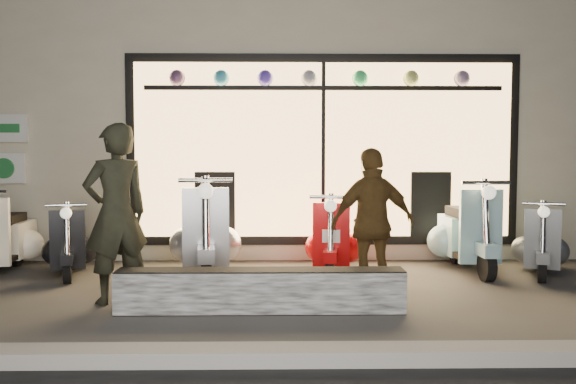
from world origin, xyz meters
name	(u,v)px	position (x,y,z in m)	size (l,w,h in m)	color
ground	(261,295)	(0.00, 0.00, 0.00)	(40.00, 40.00, 0.00)	#383533
kerb	(252,356)	(0.00, -2.00, 0.06)	(40.00, 0.25, 0.12)	slate
shop_building	(270,124)	(0.00, 4.98, 2.10)	(10.20, 6.23, 4.20)	beige
graffiti_barrier	(261,290)	(0.02, -0.65, 0.20)	(2.69, 0.28, 0.40)	black
scooter_silver	(205,236)	(-0.73, 1.07, 0.47)	(0.67, 1.65, 1.17)	black
scooter_red	(334,241)	(0.88, 1.19, 0.39)	(0.56, 1.37, 0.97)	black
scooter_black	(70,245)	(-2.44, 1.16, 0.35)	(0.64, 1.23, 0.88)	black
scooter_cream	(7,238)	(-3.31, 1.35, 0.41)	(0.54, 1.44, 1.02)	black
scooter_blue	(464,234)	(2.62, 1.41, 0.45)	(0.51, 1.56, 1.13)	black
scooter_grey	(540,244)	(3.48, 1.10, 0.36)	(0.72, 1.22, 0.89)	black
man	(116,213)	(-1.43, -0.28, 0.89)	(0.65, 0.43, 1.78)	black
woman	(373,223)	(1.15, -0.14, 0.77)	(0.91, 0.38, 1.55)	#53391A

